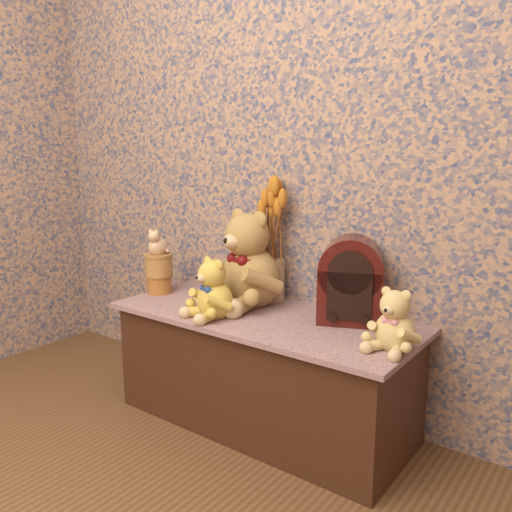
{
  "coord_description": "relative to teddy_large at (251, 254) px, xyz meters",
  "views": [
    {
      "loc": [
        1.15,
        -0.35,
        1.09
      ],
      "look_at": [
        0.0,
        1.2,
        0.7
      ],
      "focal_mm": 36.89,
      "sensor_mm": 36.0,
      "label": 1
    }
  ],
  "objects": [
    {
      "name": "teddy_large",
      "position": [
        0.0,
        0.0,
        0.0
      ],
      "size": [
        0.41,
        0.46,
        0.42
      ],
      "primitive_type": null,
      "rotation": [
        0.0,
        0.0,
        -0.22
      ],
      "color": "#AE7C43",
      "rests_on": "display_shelf"
    },
    {
      "name": "biscuit_tin_lower",
      "position": [
        -0.43,
        -0.11,
        -0.17
      ],
      "size": [
        0.13,
        0.13,
        0.08
      ],
      "primitive_type": "cylinder",
      "rotation": [
        0.0,
        0.0,
        -0.25
      ],
      "color": "gold",
      "rests_on": "display_shelf"
    },
    {
      "name": "teddy_medium",
      "position": [
        -0.01,
        -0.22,
        -0.09
      ],
      "size": [
        0.26,
        0.28,
        0.25
      ],
      "primitive_type": null,
      "rotation": [
        0.0,
        0.0,
        -0.3
      ],
      "color": "gold",
      "rests_on": "display_shelf"
    },
    {
      "name": "teddy_small",
      "position": [
        0.68,
        -0.13,
        -0.1
      ],
      "size": [
        0.2,
        0.22,
        0.22
      ],
      "primitive_type": null,
      "rotation": [
        0.0,
        0.0,
        -0.11
      ],
      "color": "tan",
      "rests_on": "display_shelf"
    },
    {
      "name": "cat_figurine",
      "position": [
        -0.43,
        -0.11,
        0.03
      ],
      "size": [
        0.11,
        0.12,
        0.12
      ],
      "primitive_type": null,
      "rotation": [
        0.0,
        0.0,
        0.26
      ],
      "color": "silver",
      "rests_on": "biscuit_tin_upper"
    },
    {
      "name": "display_shelf",
      "position": [
        0.13,
        -0.09,
        -0.44
      ],
      "size": [
        1.22,
        0.52,
        0.46
      ],
      "primitive_type": "cube",
      "color": "#36446F",
      "rests_on": "ground"
    },
    {
      "name": "dried_stalks",
      "position": [
        0.04,
        0.09,
        0.19
      ],
      "size": [
        0.3,
        0.3,
        0.45
      ],
      "primitive_type": null,
      "rotation": [
        0.0,
        0.0,
        0.39
      ],
      "color": "#BD6D1E",
      "rests_on": "ceramic_vase"
    },
    {
      "name": "ceramic_vase",
      "position": [
        0.04,
        0.09,
        -0.12
      ],
      "size": [
        0.14,
        0.14,
        0.18
      ],
      "primitive_type": "cylinder",
      "rotation": [
        0.0,
        0.0,
        -0.42
      ],
      "color": "tan",
      "rests_on": "display_shelf"
    },
    {
      "name": "cathedral_radio",
      "position": [
        0.44,
        0.04,
        -0.05
      ],
      "size": [
        0.28,
        0.25,
        0.32
      ],
      "primitive_type": null,
      "rotation": [
        0.0,
        0.0,
        0.41
      ],
      "color": "#390F0A",
      "rests_on": "display_shelf"
    },
    {
      "name": "biscuit_tin_upper",
      "position": [
        -0.43,
        -0.11,
        -0.08
      ],
      "size": [
        0.16,
        0.16,
        0.1
      ],
      "primitive_type": "cylinder",
      "rotation": [
        0.0,
        0.0,
        0.38
      ],
      "color": "#D7B85E",
      "rests_on": "biscuit_tin_lower"
    }
  ]
}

